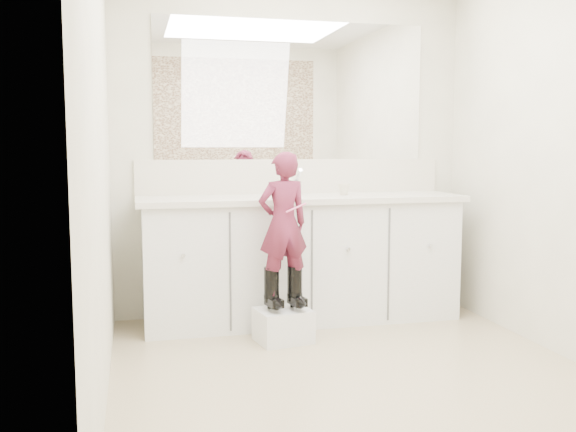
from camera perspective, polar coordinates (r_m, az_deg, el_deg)
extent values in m
plane|color=#9A8864|center=(3.54, 6.41, -14.26)|extent=(3.00, 3.00, 0.00)
plane|color=beige|center=(4.75, 0.36, 5.79)|extent=(2.60, 0.00, 2.60)
plane|color=beige|center=(1.98, 21.91, 4.61)|extent=(2.60, 0.00, 2.60)
plane|color=beige|center=(3.12, -16.47, 5.26)|extent=(0.00, 3.00, 3.00)
cube|color=silver|center=(4.56, 1.19, -4.02)|extent=(2.20, 0.55, 0.85)
cube|color=beige|center=(4.49, 1.25, 1.54)|extent=(2.28, 0.58, 0.04)
cube|color=beige|center=(4.75, 0.40, 3.55)|extent=(2.28, 0.03, 0.25)
cube|color=white|center=(4.76, 0.40, 11.09)|extent=(2.00, 0.02, 1.00)
cylinder|color=silver|center=(4.64, 0.73, 2.56)|extent=(0.08, 0.08, 0.10)
imported|color=beige|center=(4.60, 4.99, 2.40)|extent=(0.11, 0.11, 0.08)
imported|color=white|center=(4.54, -0.31, 3.00)|extent=(0.10, 0.10, 0.18)
cube|color=silver|center=(4.13, -0.43, -9.70)|extent=(0.37, 0.33, 0.21)
imported|color=#992F58|center=(4.00, -0.44, -0.68)|extent=(0.36, 0.27, 0.89)
cylinder|color=pink|center=(3.95, 0.73, 0.74)|extent=(0.14, 0.03, 0.06)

